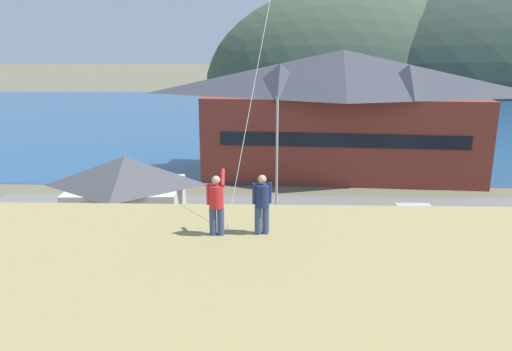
{
  "coord_description": "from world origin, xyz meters",
  "views": [
    {
      "loc": [
        0.2,
        -20.91,
        11.19
      ],
      "look_at": [
        -0.64,
        9.0,
        3.28
      ],
      "focal_mm": 34.51,
      "sensor_mm": 36.0,
      "label": 1
    }
  ],
  "objects_px": {
    "wharf_dock": "(282,147)",
    "harbor_lodge": "(341,110)",
    "parked_car_back_row_left": "(188,269)",
    "person_companion": "(262,202)",
    "parking_light_pole": "(277,150)",
    "person_kite_flyer": "(216,203)",
    "moored_boat_wharfside": "(249,149)",
    "parked_car_mid_row_far": "(413,220)",
    "moored_boat_outer_mooring": "(313,142)",
    "storage_shed_near_lot": "(127,194)",
    "parked_car_front_row_silver": "(269,228)"
  },
  "relations": [
    {
      "from": "wharf_dock",
      "to": "harbor_lodge",
      "type": "bearing_deg",
      "value": -65.28
    },
    {
      "from": "moored_boat_wharfside",
      "to": "person_companion",
      "type": "xyz_separation_m",
      "value": [
        1.91,
        -37.19,
        6.18
      ]
    },
    {
      "from": "moored_boat_wharfside",
      "to": "parked_car_mid_row_far",
      "type": "bearing_deg",
      "value": -64.43
    },
    {
      "from": "storage_shed_near_lot",
      "to": "moored_boat_wharfside",
      "type": "distance_m",
      "value": 23.13
    },
    {
      "from": "moored_boat_wharfside",
      "to": "wharf_dock",
      "type": "bearing_deg",
      "value": 38.76
    },
    {
      "from": "parked_car_mid_row_far",
      "to": "person_kite_flyer",
      "type": "xyz_separation_m",
      "value": [
        -10.09,
        -14.9,
        5.85
      ]
    },
    {
      "from": "parked_car_back_row_left",
      "to": "parked_car_front_row_silver",
      "type": "relative_size",
      "value": 1.0
    },
    {
      "from": "moored_boat_outer_mooring",
      "to": "parked_car_mid_row_far",
      "type": "distance_m",
      "value": 26.79
    },
    {
      "from": "parked_car_front_row_silver",
      "to": "person_companion",
      "type": "distance_m",
      "value": 14.53
    },
    {
      "from": "storage_shed_near_lot",
      "to": "moored_boat_wharfside",
      "type": "bearing_deg",
      "value": 73.56
    },
    {
      "from": "person_kite_flyer",
      "to": "moored_boat_outer_mooring",
      "type": "bearing_deg",
      "value": 81.28
    },
    {
      "from": "moored_boat_wharfside",
      "to": "person_kite_flyer",
      "type": "distance_m",
      "value": 37.83
    },
    {
      "from": "storage_shed_near_lot",
      "to": "parked_car_back_row_left",
      "type": "xyz_separation_m",
      "value": [
        4.87,
        -7.23,
        -1.44
      ]
    },
    {
      "from": "moored_boat_outer_mooring",
      "to": "parked_car_back_row_left",
      "type": "height_order",
      "value": "moored_boat_outer_mooring"
    },
    {
      "from": "storage_shed_near_lot",
      "to": "moored_boat_outer_mooring",
      "type": "xyz_separation_m",
      "value": [
        13.51,
        26.23,
        -1.79
      ]
    },
    {
      "from": "parked_car_front_row_silver",
      "to": "parking_light_pole",
      "type": "distance_m",
      "value": 6.07
    },
    {
      "from": "person_kite_flyer",
      "to": "parked_car_back_row_left",
      "type": "bearing_deg",
      "value": 106.03
    },
    {
      "from": "parked_car_front_row_silver",
      "to": "moored_boat_outer_mooring",
      "type": "bearing_deg",
      "value": 80.11
    },
    {
      "from": "storage_shed_near_lot",
      "to": "person_kite_flyer",
      "type": "distance_m",
      "value": 17.37
    },
    {
      "from": "person_kite_flyer",
      "to": "wharf_dock",
      "type": "bearing_deg",
      "value": 85.87
    },
    {
      "from": "wharf_dock",
      "to": "parked_car_mid_row_far",
      "type": "height_order",
      "value": "parked_car_mid_row_far"
    },
    {
      "from": "storage_shed_near_lot",
      "to": "parked_car_front_row_silver",
      "type": "relative_size",
      "value": 1.69
    },
    {
      "from": "moored_boat_wharfside",
      "to": "moored_boat_outer_mooring",
      "type": "bearing_deg",
      "value": 30.49
    },
    {
      "from": "moored_boat_outer_mooring",
      "to": "parked_car_front_row_silver",
      "type": "relative_size",
      "value": 1.66
    },
    {
      "from": "harbor_lodge",
      "to": "parked_car_mid_row_far",
      "type": "bearing_deg",
      "value": -80.73
    },
    {
      "from": "storage_shed_near_lot",
      "to": "parked_car_back_row_left",
      "type": "distance_m",
      "value": 8.83
    },
    {
      "from": "parking_light_pole",
      "to": "parked_car_back_row_left",
      "type": "bearing_deg",
      "value": -112.29
    },
    {
      "from": "moored_boat_outer_mooring",
      "to": "person_kite_flyer",
      "type": "distance_m",
      "value": 42.36
    },
    {
      "from": "harbor_lodge",
      "to": "parked_car_front_row_silver",
      "type": "xyz_separation_m",
      "value": [
        -6.19,
        -16.37,
        -4.7
      ]
    },
    {
      "from": "harbor_lodge",
      "to": "storage_shed_near_lot",
      "type": "bearing_deg",
      "value": -135.42
    },
    {
      "from": "moored_boat_wharfside",
      "to": "moored_boat_outer_mooring",
      "type": "distance_m",
      "value": 8.1
    },
    {
      "from": "harbor_lodge",
      "to": "wharf_dock",
      "type": "distance_m",
      "value": 12.61
    },
    {
      "from": "person_companion",
      "to": "parked_car_mid_row_far",
      "type": "bearing_deg",
      "value": 59.19
    },
    {
      "from": "parked_car_front_row_silver",
      "to": "person_kite_flyer",
      "type": "relative_size",
      "value": 2.3
    },
    {
      "from": "harbor_lodge",
      "to": "parked_car_mid_row_far",
      "type": "relative_size",
      "value": 6.0
    },
    {
      "from": "parking_light_pole",
      "to": "moored_boat_wharfside",
      "type": "bearing_deg",
      "value": 97.79
    },
    {
      "from": "wharf_dock",
      "to": "parking_light_pole",
      "type": "xyz_separation_m",
      "value": [
        -0.94,
        -21.8,
        4.24
      ]
    },
    {
      "from": "parked_car_back_row_left",
      "to": "person_companion",
      "type": "height_order",
      "value": "person_companion"
    },
    {
      "from": "moored_boat_wharfside",
      "to": "parked_car_back_row_left",
      "type": "height_order",
      "value": "moored_boat_wharfside"
    },
    {
      "from": "wharf_dock",
      "to": "person_kite_flyer",
      "type": "xyz_separation_m",
      "value": [
        -2.9,
        -40.15,
        6.57
      ]
    },
    {
      "from": "parked_car_mid_row_far",
      "to": "parking_light_pole",
      "type": "height_order",
      "value": "parking_light_pole"
    },
    {
      "from": "harbor_lodge",
      "to": "moored_boat_wharfside",
      "type": "bearing_deg",
      "value": 137.84
    },
    {
      "from": "parking_light_pole",
      "to": "person_companion",
      "type": "xyz_separation_m",
      "value": [
        -0.68,
        -18.23,
        2.31
      ]
    },
    {
      "from": "harbor_lodge",
      "to": "parking_light_pole",
      "type": "relative_size",
      "value": 3.21
    },
    {
      "from": "harbor_lodge",
      "to": "person_kite_flyer",
      "type": "distance_m",
      "value": 30.8
    },
    {
      "from": "parked_car_mid_row_far",
      "to": "harbor_lodge",
      "type": "bearing_deg",
      "value": 99.27
    },
    {
      "from": "wharf_dock",
      "to": "moored_boat_wharfside",
      "type": "bearing_deg",
      "value": -141.24
    },
    {
      "from": "parked_car_front_row_silver",
      "to": "wharf_dock",
      "type": "bearing_deg",
      "value": 86.94
    },
    {
      "from": "moored_boat_wharfside",
      "to": "person_companion",
      "type": "relative_size",
      "value": 4.31
    },
    {
      "from": "person_kite_flyer",
      "to": "person_companion",
      "type": "distance_m",
      "value": 1.29
    }
  ]
}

